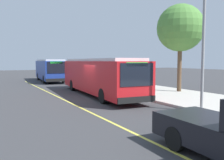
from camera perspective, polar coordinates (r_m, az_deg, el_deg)
The scene contains 11 objects.
ground_plane at distance 18.14m, azimuth -4.28°, elevation -4.28°, with size 120.00×120.00×0.00m, color #38383A.
sidewalk_curb at distance 21.25m, azimuth 10.70°, elevation -2.85°, with size 44.00×6.40×0.15m, color #B7B2A8.
lane_stripe_center at distance 17.38m, azimuth -10.95°, elevation -4.73°, with size 36.00×0.14×0.01m, color #E0D64C.
transit_bus_main at distance 19.61m, azimuth -3.21°, elevation 1.14°, with size 12.61×3.39×2.95m.
transit_bus_second at distance 34.03m, azimuth -14.46°, elevation 2.44°, with size 10.47×3.40×2.95m.
bus_shelter at distance 24.31m, azimuth 5.91°, elevation 2.49°, with size 2.90×1.60×2.48m.
waiting_bench at distance 24.30m, azimuth 5.56°, elevation -0.55°, with size 1.60×0.48×0.95m.
route_sign_post at distance 20.39m, azimuth 4.94°, elevation 2.21°, with size 0.44×0.08×2.80m.
pedestrian_commuter at distance 22.78m, azimuth 4.13°, elevation 0.35°, with size 0.24×0.40×1.69m.
street_tree_near_shelter at distance 21.75m, azimuth 15.79°, elevation 11.64°, with size 3.99×3.99×7.40m.
utility_pole at distance 14.07m, azimuth 20.65°, elevation 6.58°, with size 0.16×0.16×6.40m, color gray.
Camera 1 is at (16.40, -7.24, 2.78)m, focal length 38.85 mm.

